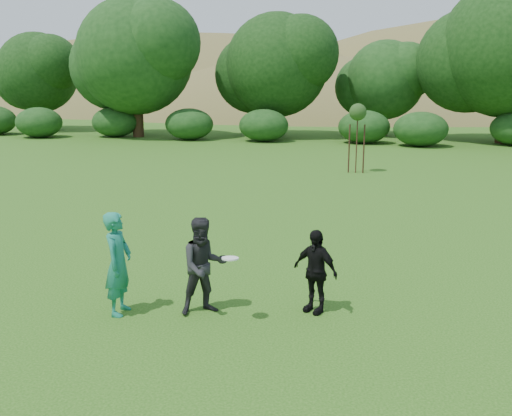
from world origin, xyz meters
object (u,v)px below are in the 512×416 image
at_px(player_teal, 118,263).
at_px(sapling, 358,114).
at_px(player_grey, 204,266).
at_px(player_black, 315,271).

xyz_separation_m(player_teal, sapling, (3.35, 15.49, 1.55)).
distance_m(player_grey, player_black, 1.86).
height_order(player_grey, player_black, player_grey).
xyz_separation_m(player_grey, sapling, (1.97, 15.18, 1.60)).
height_order(player_teal, player_grey, player_teal).
distance_m(player_teal, sapling, 15.92).
bearing_deg(sapling, player_black, -90.66).
bearing_deg(player_grey, sapling, 50.61).
distance_m(player_teal, player_grey, 1.41).
relative_size(player_grey, player_black, 1.15).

